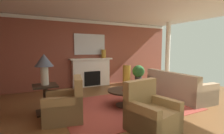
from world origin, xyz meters
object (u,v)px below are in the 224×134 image
(vase_mantel_right, at_px, (104,54))
(coffee_table, at_px, (126,94))
(side_table, at_px, (46,97))
(potted_plant, at_px, (138,73))
(fireplace, at_px, (91,73))
(vase_tall_corner, at_px, (126,75))
(armchair_near_window, at_px, (66,106))
(armchair_facing_fireplace, at_px, (151,115))
(mantel_mirror, at_px, (90,44))
(table_lamp, at_px, (44,63))
(sofa, at_px, (177,88))

(vase_mantel_right, bearing_deg, coffee_table, -102.28)
(side_table, xyz_separation_m, potted_plant, (4.22, 1.92, 0.09))
(fireplace, distance_m, vase_tall_corner, 1.60)
(armchair_near_window, relative_size, armchair_facing_fireplace, 1.02)
(mantel_mirror, height_order, table_lamp, mantel_mirror)
(armchair_near_window, xyz_separation_m, table_lamp, (-0.35, 0.62, 0.92))
(armchair_facing_fireplace, bearing_deg, potted_plant, 56.37)
(fireplace, xyz_separation_m, armchair_near_window, (-1.71, -2.91, -0.26))
(side_table, bearing_deg, armchair_near_window, -60.95)
(armchair_facing_fireplace, distance_m, coffee_table, 1.45)
(armchair_near_window, distance_m, vase_mantel_right, 3.80)
(potted_plant, bearing_deg, armchair_near_window, -146.70)
(coffee_table, distance_m, vase_tall_corner, 2.94)
(armchair_near_window, bearing_deg, coffee_table, 5.09)
(coffee_table, bearing_deg, mantel_mirror, 89.18)
(armchair_near_window, relative_size, side_table, 1.39)
(mantel_mirror, xyz_separation_m, coffee_table, (-0.04, -2.89, -1.43))
(fireplace, bearing_deg, potted_plant, -9.78)
(side_table, distance_m, table_lamp, 0.82)
(fireplace, relative_size, mantel_mirror, 1.34)
(vase_tall_corner, bearing_deg, potted_plant, -6.95)
(table_lamp, bearing_deg, armchair_facing_fireplace, -48.35)
(vase_tall_corner, bearing_deg, side_table, -151.15)
(mantel_mirror, bearing_deg, sofa, -57.98)
(fireplace, xyz_separation_m, mantel_mirror, (0.00, 0.12, 1.20))
(coffee_table, xyz_separation_m, potted_plant, (2.20, 2.39, 0.16))
(table_lamp, bearing_deg, sofa, -8.21)
(potted_plant, bearing_deg, fireplace, 170.22)
(vase_tall_corner, relative_size, potted_plant, 1.01)
(sofa, distance_m, vase_mantel_right, 3.28)
(vase_mantel_right, bearing_deg, fireplace, 174.86)
(mantel_mirror, xyz_separation_m, armchair_facing_fireplace, (-0.37, -4.30, -1.46))
(armchair_facing_fireplace, height_order, vase_tall_corner, armchair_facing_fireplace)
(fireplace, height_order, sofa, fireplace)
(table_lamp, distance_m, potted_plant, 4.69)
(armchair_near_window, relative_size, table_lamp, 1.29)
(table_lamp, bearing_deg, vase_mantel_right, 40.73)
(side_table, distance_m, potted_plant, 4.63)
(table_lamp, distance_m, vase_mantel_right, 3.44)
(armchair_facing_fireplace, xyz_separation_m, side_table, (-1.68, 1.89, 0.09))
(table_lamp, height_order, potted_plant, table_lamp)
(side_table, xyz_separation_m, vase_tall_corner, (3.62, 1.99, 0.02))
(armchair_facing_fireplace, distance_m, vase_mantel_right, 4.36)
(vase_mantel_right, xyz_separation_m, potted_plant, (1.61, -0.32, -0.88))
(table_lamp, bearing_deg, armchair_near_window, -60.95)
(fireplace, distance_m, sofa, 3.42)
(potted_plant, bearing_deg, side_table, -155.53)
(side_table, bearing_deg, vase_tall_corner, 28.85)
(potted_plant, bearing_deg, vase_tall_corner, 173.05)
(mantel_mirror, xyz_separation_m, vase_mantel_right, (0.55, -0.17, -0.40))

